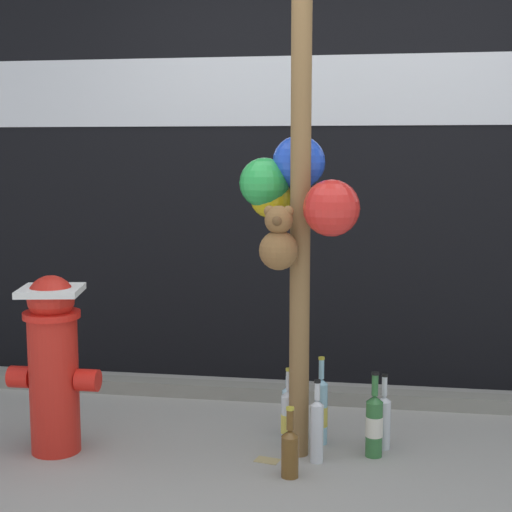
% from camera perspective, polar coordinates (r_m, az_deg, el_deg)
% --- Properties ---
extents(ground_plane, '(14.00, 14.00, 0.00)m').
position_cam_1_polar(ground_plane, '(3.35, 3.82, -17.07)').
color(ground_plane, '#9E9B93').
extents(building_wall, '(10.00, 0.21, 3.91)m').
position_cam_1_polar(building_wall, '(4.74, 6.01, 14.41)').
color(building_wall, black).
rests_on(building_wall, ground_plane).
extents(curb_strip, '(8.00, 0.12, 0.08)m').
position_cam_1_polar(curb_strip, '(4.44, 5.30, -10.17)').
color(curb_strip, gray).
rests_on(curb_strip, ground_plane).
extents(memorial_post, '(0.62, 0.50, 2.58)m').
position_cam_1_polar(memorial_post, '(3.49, 2.97, 7.60)').
color(memorial_post, olive).
rests_on(memorial_post, ground_plane).
extents(fire_hydrant, '(0.43, 0.32, 0.84)m').
position_cam_1_polar(fire_hydrant, '(3.75, -14.66, -7.42)').
color(fire_hydrant, red).
rests_on(fire_hydrant, ground_plane).
extents(bottle_0, '(0.06, 0.06, 0.32)m').
position_cam_1_polar(bottle_0, '(3.92, 2.38, -11.16)').
color(bottle_0, '#B2DBEA').
rests_on(bottle_0, ground_plane).
extents(bottle_1, '(0.08, 0.08, 0.31)m').
position_cam_1_polar(bottle_1, '(3.46, 2.50, -14.08)').
color(bottle_1, brown).
rests_on(bottle_1, ground_plane).
extents(bottle_2, '(0.06, 0.06, 0.43)m').
position_cam_1_polar(bottle_2, '(3.81, 4.79, -11.23)').
color(bottle_2, '#93CCE0').
rests_on(bottle_2, ground_plane).
extents(bottle_3, '(0.07, 0.07, 0.39)m').
position_cam_1_polar(bottle_3, '(3.76, 2.41, -11.84)').
color(bottle_3, silver).
rests_on(bottle_3, ground_plane).
extents(bottle_4, '(0.08, 0.08, 0.40)m').
position_cam_1_polar(bottle_4, '(3.70, 8.67, -12.11)').
color(bottle_4, '#337038').
rests_on(bottle_4, ground_plane).
extents(bottle_5, '(0.07, 0.07, 0.36)m').
position_cam_1_polar(bottle_5, '(3.80, 9.36, -11.79)').
color(bottle_5, silver).
rests_on(bottle_5, ground_plane).
extents(bottle_6, '(0.06, 0.06, 0.38)m').
position_cam_1_polar(bottle_6, '(3.60, 4.49, -12.52)').
color(bottle_6, silver).
rests_on(bottle_6, ground_plane).
extents(litter_1, '(0.12, 0.09, 0.01)m').
position_cam_1_polar(litter_1, '(3.66, 0.82, -14.75)').
color(litter_1, tan).
rests_on(litter_1, ground_plane).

